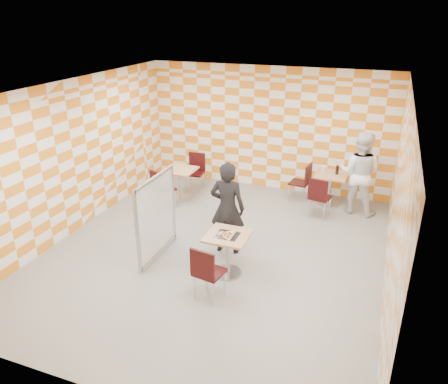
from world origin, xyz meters
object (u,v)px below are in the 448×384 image
(main_table, at_px, (228,247))
(partition, at_px, (156,217))
(sport_bottle, at_px, (324,167))
(man_white, at_px, (359,173))
(second_table, at_px, (330,184))
(chair_main_front, at_px, (206,270))
(chair_second_front, at_px, (319,195))
(chair_empty_far, at_px, (196,168))
(empty_table, at_px, (180,179))
(man_dark, at_px, (227,208))
(chair_second_side, at_px, (303,180))
(soda_bottle, at_px, (337,170))
(chair_empty_near, at_px, (161,187))

(main_table, distance_m, partition, 1.43)
(main_table, xyz_separation_m, sport_bottle, (1.01, 3.67, 0.33))
(man_white, bearing_deg, main_table, 69.08)
(second_table, bearing_deg, chair_main_front, -106.05)
(chair_second_front, bearing_deg, chair_main_front, -107.67)
(chair_main_front, relative_size, chair_empty_far, 1.00)
(second_table, distance_m, empty_table, 3.47)
(man_dark, bearing_deg, chair_main_front, 92.65)
(man_white, bearing_deg, partition, 52.70)
(main_table, height_order, sport_bottle, sport_bottle)
(second_table, xyz_separation_m, chair_empty_far, (-3.26, -0.22, 0.04))
(chair_second_side, xyz_separation_m, partition, (-1.99, -3.37, 0.25))
(partition, bearing_deg, chair_second_front, 46.47)
(empty_table, distance_m, chair_empty_far, 0.71)
(empty_table, relative_size, chair_empty_far, 0.81)
(man_dark, bearing_deg, partition, 22.60)
(main_table, bearing_deg, chair_second_front, 68.41)
(partition, bearing_deg, main_table, -4.73)
(man_white, bearing_deg, sport_bottle, -14.50)
(chair_second_front, xyz_separation_m, chair_empty_far, (-3.14, 0.58, 0.00))
(main_table, height_order, second_table, same)
(main_table, height_order, chair_second_front, chair_second_front)
(chair_empty_far, bearing_deg, man_white, 0.58)
(man_white, bearing_deg, chair_second_side, 0.86)
(chair_second_side, bearing_deg, chair_main_front, -98.48)
(soda_bottle, bearing_deg, chair_empty_near, -155.68)
(empty_table, relative_size, man_dark, 0.43)
(chair_empty_near, xyz_separation_m, sport_bottle, (3.31, 1.74, 0.29))
(empty_table, xyz_separation_m, man_dark, (1.88, -1.88, 0.37))
(empty_table, xyz_separation_m, chair_empty_near, (-0.15, -0.68, 0.04))
(chair_empty_far, xyz_separation_m, man_white, (3.88, 0.04, 0.38))
(main_table, distance_m, soda_bottle, 3.81)
(empty_table, relative_size, chair_second_side, 0.81)
(chair_second_side, bearing_deg, man_white, -6.69)
(main_table, height_order, man_dark, man_dark)
(second_table, xyz_separation_m, sport_bottle, (-0.19, 0.14, 0.33))
(second_table, xyz_separation_m, empty_table, (-3.35, -0.93, 0.00))
(main_table, distance_m, chair_empty_near, 3.00)
(second_table, height_order, sport_bottle, sport_bottle)
(man_white, bearing_deg, chair_empty_near, 26.55)
(main_table, height_order, chair_second_side, chair_second_side)
(chair_second_front, height_order, chair_empty_near, same)
(main_table, distance_m, second_table, 3.73)
(chair_second_side, bearing_deg, sport_bottle, 23.87)
(chair_main_front, height_order, man_white, man_white)
(chair_empty_near, bearing_deg, empty_table, 77.15)
(chair_second_front, bearing_deg, man_white, 40.21)
(main_table, height_order, man_white, man_white)
(chair_main_front, bearing_deg, soda_bottle, 72.64)
(man_dark, height_order, sport_bottle, man_dark)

